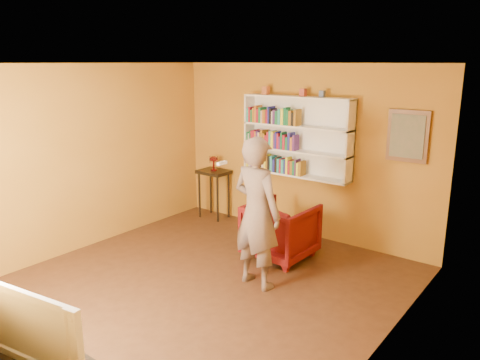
% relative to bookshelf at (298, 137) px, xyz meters
% --- Properties ---
extents(room_shell, '(5.30, 5.80, 2.88)m').
position_rel_bookshelf_xyz_m(room_shell, '(0.00, -2.41, -0.58)').
color(room_shell, '#3F2414').
rests_on(room_shell, ground).
extents(bookshelf, '(1.80, 0.29, 1.23)m').
position_rel_bookshelf_xyz_m(bookshelf, '(0.00, 0.00, 0.00)').
color(bookshelf, white).
rests_on(bookshelf, room_shell).
extents(books_row_lower, '(1.03, 0.19, 0.27)m').
position_rel_bookshelf_xyz_m(books_row_lower, '(-0.36, -0.11, -0.46)').
color(books_row_lower, yellow).
rests_on(books_row_lower, bookshelf).
extents(books_row_middle, '(0.90, 0.19, 0.27)m').
position_rel_bookshelf_xyz_m(books_row_middle, '(-0.41, -0.11, -0.08)').
color(books_row_middle, '#176A40').
rests_on(books_row_middle, bookshelf).
extents(books_row_upper, '(0.92, 0.19, 0.27)m').
position_rel_bookshelf_xyz_m(books_row_upper, '(-0.40, -0.10, 0.30)').
color(books_row_upper, teal).
rests_on(books_row_upper, bookshelf).
extents(ornament_left, '(0.09, 0.09, 0.13)m').
position_rel_bookshelf_xyz_m(ornament_left, '(-0.58, -0.06, 0.68)').
color(ornament_left, '#BA6035').
rests_on(ornament_left, bookshelf).
extents(ornament_centre, '(0.08, 0.08, 0.11)m').
position_rel_bookshelf_xyz_m(ornament_centre, '(0.09, -0.06, 0.68)').
color(ornament_centre, '#A53E37').
rests_on(ornament_centre, bookshelf).
extents(ornament_right, '(0.07, 0.07, 0.10)m').
position_rel_bookshelf_xyz_m(ornament_right, '(0.41, -0.06, 0.67)').
color(ornament_right, slate).
rests_on(ornament_right, bookshelf).
extents(framed_painting, '(0.55, 0.05, 0.70)m').
position_rel_bookshelf_xyz_m(framed_painting, '(1.65, 0.05, 0.16)').
color(framed_painting, brown).
rests_on(framed_painting, room_shell).
extents(console_table, '(0.53, 0.40, 0.86)m').
position_rel_bookshelf_xyz_m(console_table, '(-1.59, -0.16, -0.88)').
color(console_table, black).
rests_on(console_table, ground).
extents(ruby_lustre, '(0.16, 0.16, 0.25)m').
position_rel_bookshelf_xyz_m(ruby_lustre, '(-1.59, -0.16, -0.55)').
color(ruby_lustre, maroon).
rests_on(ruby_lustre, console_table).
extents(armchair, '(0.88, 0.91, 0.80)m').
position_rel_bookshelf_xyz_m(armchair, '(0.31, -0.94, -1.19)').
color(armchair, '#4D050A').
rests_on(armchair, ground).
extents(person, '(0.73, 0.52, 1.88)m').
position_rel_bookshelf_xyz_m(person, '(0.52, -1.84, -0.65)').
color(person, brown).
rests_on(person, ground).
extents(game_remote, '(0.04, 0.15, 0.04)m').
position_rel_bookshelf_xyz_m(game_remote, '(0.18, -2.07, -0.04)').
color(game_remote, white).
rests_on(game_remote, person).
extents(television, '(1.06, 0.29, 0.60)m').
position_rel_bookshelf_xyz_m(television, '(0.56, -4.66, -0.77)').
color(television, black).
rests_on(television, tv_cabinet).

